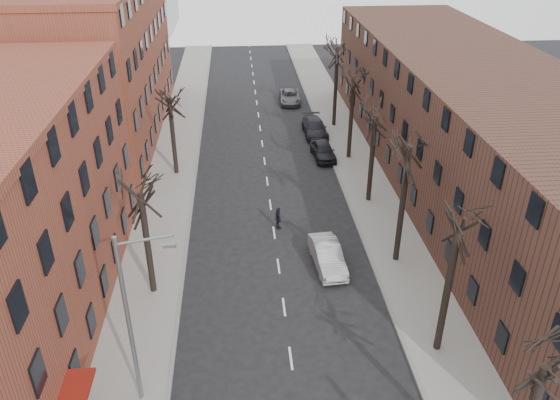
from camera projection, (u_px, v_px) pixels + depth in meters
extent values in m
cube|color=gray|center=(173.00, 168.00, 47.26)|extent=(4.00, 90.00, 0.15)
cube|color=gray|center=(355.00, 162.00, 48.39)|extent=(4.00, 90.00, 0.15)
cube|color=brown|center=(89.00, 63.00, 51.20)|extent=(12.00, 28.00, 14.00)
cube|color=#462B20|center=(474.00, 128.00, 42.21)|extent=(12.00, 50.00, 10.00)
cylinder|color=slate|center=(129.00, 325.00, 23.36)|extent=(0.20, 0.20, 9.00)
cylinder|color=slate|center=(143.00, 240.00, 21.36)|extent=(2.39, 0.12, 0.46)
cube|color=slate|center=(170.00, 245.00, 21.58)|extent=(0.50, 0.22, 0.14)
imported|color=#A2A5A8|center=(327.00, 256.00, 34.43)|extent=(2.01, 4.78, 1.53)
imported|color=black|center=(323.00, 150.00, 48.96)|extent=(2.11, 4.56, 1.51)
imported|color=black|center=(315.00, 128.00, 53.74)|extent=(2.28, 5.32, 1.53)
imported|color=#55585C|center=(290.00, 97.00, 62.45)|extent=(2.47, 5.01, 1.37)
imported|color=black|center=(278.00, 218.00, 38.38)|extent=(0.62, 1.04, 1.65)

